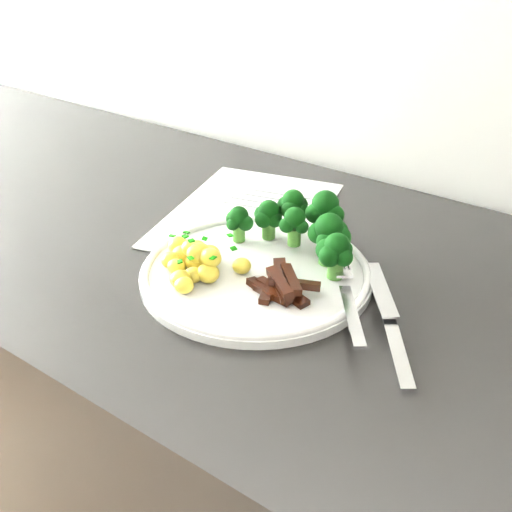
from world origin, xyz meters
The scene contains 8 objects.
counter centered at (-0.02, 1.66, 0.46)m, with size 2.46×0.62×0.92m.
recipe_paper centered at (-0.08, 1.76, 0.92)m, with size 0.28×0.34×0.00m.
plate centered at (0.03, 1.63, 0.93)m, with size 0.28×0.28×0.02m.
broccoli centered at (0.05, 1.70, 0.97)m, with size 0.19×0.11×0.08m.
potatoes centered at (-0.03, 1.58, 0.95)m, with size 0.11×0.10×0.04m.
beef_strips centered at (0.08, 1.60, 0.94)m, with size 0.09×0.08×0.02m.
fork centered at (0.15, 1.62, 0.94)m, with size 0.12×0.17×0.02m.
knife centered at (0.21, 1.61, 0.93)m, with size 0.14×0.19×0.02m.
Camera 1 is at (0.40, 1.11, 1.32)m, focal length 43.80 mm.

